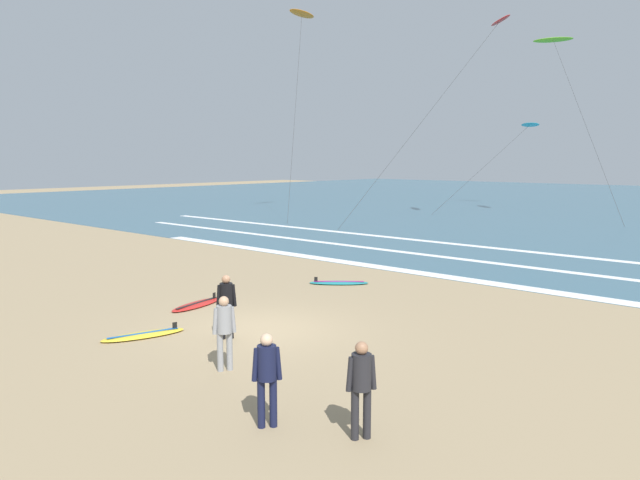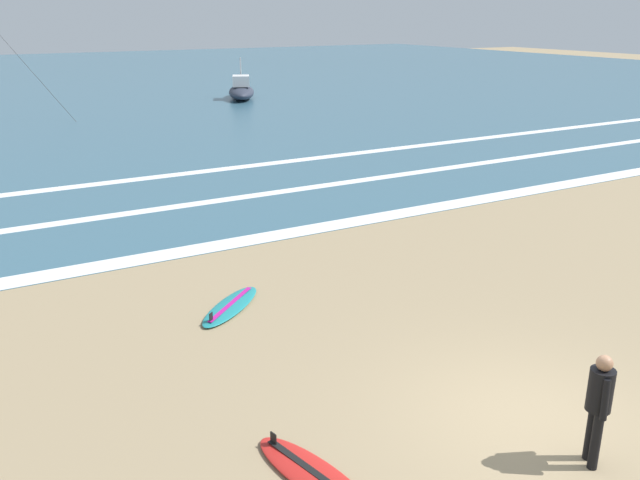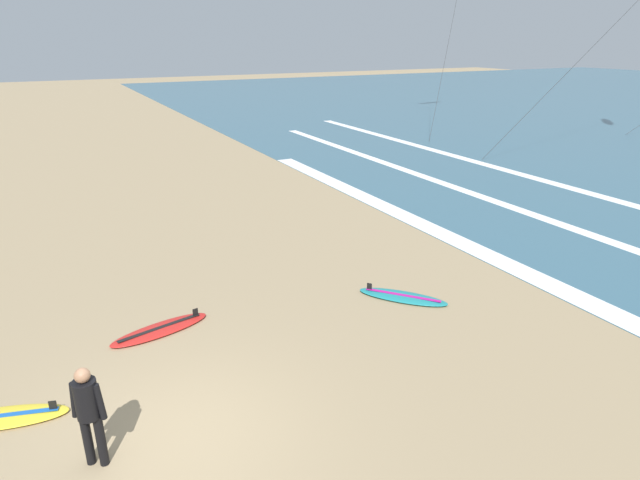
# 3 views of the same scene
# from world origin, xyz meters

# --- Properties ---
(ground_plane) EXTENTS (160.00, 160.00, 0.00)m
(ground_plane) POSITION_xyz_m (0.00, 0.00, 0.00)
(ground_plane) COLOR #9E8763
(wave_foam_shoreline) EXTENTS (37.63, 0.77, 0.01)m
(wave_foam_shoreline) POSITION_xyz_m (1.37, 9.53, 0.01)
(wave_foam_shoreline) COLOR white
(wave_foam_shoreline) RESTS_ON ocean_surface
(wave_foam_mid_break) EXTENTS (48.06, 0.51, 0.01)m
(wave_foam_mid_break) POSITION_xyz_m (-1.26, 13.56, 0.01)
(wave_foam_mid_break) COLOR white
(wave_foam_mid_break) RESTS_ON ocean_surface
(wave_foam_outer_break) EXTENTS (59.81, 0.58, 0.01)m
(wave_foam_outer_break) POSITION_xyz_m (1.76, 17.66, 0.01)
(wave_foam_outer_break) COLOR white
(wave_foam_outer_break) RESTS_ON ocean_surface
(surfer_left_far) EXTENTS (0.36, 0.47, 1.60)m
(surfer_left_far) POSITION_xyz_m (-0.04, -1.08, 0.96)
(surfer_left_far) COLOR black
(surfer_left_far) RESTS_ON ground
(surfer_background_far) EXTENTS (0.36, 0.47, 1.60)m
(surfer_background_far) POSITION_xyz_m (5.81, -3.17, 0.96)
(surfer_background_far) COLOR #232328
(surfer_background_far) RESTS_ON ground
(surfer_mid_group) EXTENTS (0.38, 0.46, 1.60)m
(surfer_mid_group) POSITION_xyz_m (4.38, -3.87, 0.96)
(surfer_mid_group) COLOR #141938
(surfer_mid_group) RESTS_ON ground
(surfer_foreground_main) EXTENTS (0.32, 0.49, 1.60)m
(surfer_foreground_main) POSITION_xyz_m (1.72, -2.59, 0.96)
(surfer_foreground_main) COLOR gray
(surfer_foreground_main) RESTS_ON ground
(surfboard_left_pile) EXTENTS (1.14, 2.18, 0.25)m
(surfboard_left_pile) POSITION_xyz_m (-1.74, -2.38, 0.05)
(surfboard_left_pile) COLOR yellow
(surfboard_left_pile) RESTS_ON ground
(surfboard_near_water) EXTENTS (1.98, 1.82, 0.25)m
(surfboard_near_water) POSITION_xyz_m (-2.26, 5.86, 0.05)
(surfboard_near_water) COLOR teal
(surfboard_near_water) RESTS_ON ground
(surfboard_foreground_flat) EXTENTS (1.04, 2.18, 0.25)m
(surfboard_foreground_flat) POSITION_xyz_m (-3.37, 0.49, 0.05)
(surfboard_foreground_flat) COLOR red
(surfboard_foreground_flat) RESTS_ON ground
(kite_red_low_near) EXTENTS (6.24, 12.70, 13.91)m
(kite_red_low_near) POSITION_xyz_m (-8.06, 29.47, 13.57)
(kite_red_low_near) COLOR red
(kite_red_low_near) RESTS_ON ground
(kite_lime_high_left) EXTENTS (10.87, 10.63, 14.56)m
(kite_lime_high_left) POSITION_xyz_m (-9.28, 42.09, 14.21)
(kite_lime_high_left) COLOR #70C628
(kite_lime_high_left) RESTS_ON ground
(kite_cyan_high_right) EXTENTS (6.13, 8.55, 7.39)m
(kite_cyan_high_right) POSITION_xyz_m (-9.53, 38.58, 7.13)
(kite_cyan_high_right) COLOR #23A8C6
(kite_cyan_high_right) RESTS_ON ground
(kite_orange_mid_center) EXTENTS (4.82, 7.56, 15.71)m
(kite_orange_mid_center) POSITION_xyz_m (-22.15, 24.93, 15.37)
(kite_orange_mid_center) COLOR orange
(kite_orange_mid_center) RESTS_ON ground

